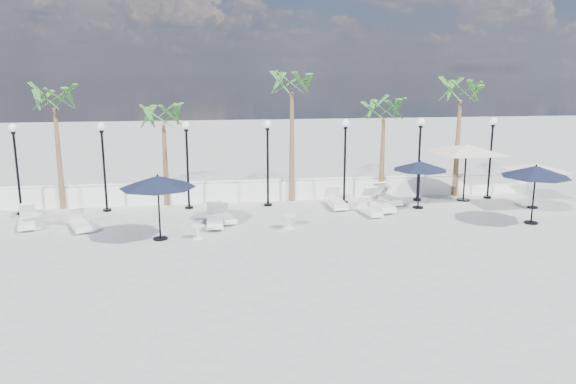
{
  "coord_description": "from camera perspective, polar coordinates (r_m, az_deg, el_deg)",
  "views": [
    {
      "loc": [
        -2.61,
        -17.88,
        6.03
      ],
      "look_at": [
        0.32,
        2.45,
        1.5
      ],
      "focal_mm": 35.0,
      "sensor_mm": 36.0,
      "label": 1
    }
  ],
  "objects": [
    {
      "name": "lamppost_0",
      "position": [
        25.87,
        -25.93,
        3.32
      ],
      "size": [
        0.36,
        0.36,
        3.84
      ],
      "color": "black",
      "rests_on": "ground"
    },
    {
      "name": "balustrade",
      "position": [
        26.11,
        -2.29,
        0.13
      ],
      "size": [
        26.0,
        0.3,
        1.01
      ],
      "color": "white",
      "rests_on": "ground"
    },
    {
      "name": "palm_1",
      "position": [
        25.35,
        -12.55,
        6.99
      ],
      "size": [
        2.6,
        2.6,
        4.7
      ],
      "color": "brown",
      "rests_on": "ground"
    },
    {
      "name": "lamppost_4",
      "position": [
        25.38,
        5.82,
        4.36
      ],
      "size": [
        0.36,
        0.36,
        3.84
      ],
      "color": "black",
      "rests_on": "ground"
    },
    {
      "name": "lamppost_5",
      "position": [
        26.44,
        13.22,
        4.42
      ],
      "size": [
        0.36,
        0.36,
        3.84
      ],
      "color": "black",
      "rests_on": "ground"
    },
    {
      "name": "side_table_2",
      "position": [
        21.55,
        0.12,
        -2.87
      ],
      "size": [
        0.58,
        0.58,
        0.56
      ],
      "color": "silver",
      "rests_on": "ground"
    },
    {
      "name": "lamppost_2",
      "position": [
        24.65,
        -10.22,
        3.99
      ],
      "size": [
        0.36,
        0.36,
        3.84
      ],
      "color": "black",
      "rests_on": "ground"
    },
    {
      "name": "side_table_1",
      "position": [
        20.6,
        -9.13,
        -3.88
      ],
      "size": [
        0.5,
        0.5,
        0.49
      ],
      "color": "silver",
      "rests_on": "ground"
    },
    {
      "name": "parasol_cream_sq_b",
      "position": [
        26.72,
        23.94,
        2.67
      ],
      "size": [
        4.3,
        4.3,
        2.16
      ],
      "color": "black",
      "rests_on": "ground"
    },
    {
      "name": "lounger_1",
      "position": [
        22.21,
        -7.44,
        -2.76
      ],
      "size": [
        0.68,
        1.99,
        0.74
      ],
      "rotation": [
        0.0,
        0.0,
        -0.02
      ],
      "color": "silver",
      "rests_on": "ground"
    },
    {
      "name": "lounger_3",
      "position": [
        22.72,
        -6.35,
        -2.5
      ],
      "size": [
        0.87,
        1.7,
        0.61
      ],
      "rotation": [
        0.0,
        0.0,
        0.23
      ],
      "color": "silver",
      "rests_on": "ground"
    },
    {
      "name": "palm_0",
      "position": [
        26.02,
        -22.66,
        8.2
      ],
      "size": [
        2.6,
        2.6,
        5.5
      ],
      "color": "brown",
      "rests_on": "ground"
    },
    {
      "name": "lounger_4",
      "position": [
        24.97,
        4.9,
        -0.98
      ],
      "size": [
        0.69,
        2.03,
        0.76
      ],
      "rotation": [
        0.0,
        0.0,
        0.02
      ],
      "color": "silver",
      "rests_on": "ground"
    },
    {
      "name": "parasol_cream_sq_a",
      "position": [
        27.0,
        17.72,
        4.61
      ],
      "size": [
        5.78,
        5.78,
        2.84
      ],
      "color": "black",
      "rests_on": "ground"
    },
    {
      "name": "palm_2",
      "position": [
        25.48,
        0.4,
        10.38
      ],
      "size": [
        2.6,
        2.6,
        6.1
      ],
      "color": "brown",
      "rests_on": "ground"
    },
    {
      "name": "lounger_0",
      "position": [
        22.9,
        -20.38,
        -3.04
      ],
      "size": [
        1.19,
        1.88,
        0.67
      ],
      "rotation": [
        0.0,
        0.0,
        0.37
      ],
      "color": "silver",
      "rests_on": "ground"
    },
    {
      "name": "palm_3",
      "position": [
        26.53,
        9.7,
        7.77
      ],
      "size": [
        2.6,
        2.6,
        4.9
      ],
      "color": "brown",
      "rests_on": "ground"
    },
    {
      "name": "palm_4",
      "position": [
        27.84,
        17.13,
        9.22
      ],
      "size": [
        2.6,
        2.6,
        5.7
      ],
      "color": "brown",
      "rests_on": "ground"
    },
    {
      "name": "lamppost_1",
      "position": [
        25.02,
        -18.27,
        3.68
      ],
      "size": [
        0.36,
        0.36,
        3.84
      ],
      "color": "black",
      "rests_on": "ground"
    },
    {
      "name": "parasol_navy_right",
      "position": [
        23.93,
        23.88,
        1.91
      ],
      "size": [
        2.66,
        2.66,
        2.39
      ],
      "color": "black",
      "rests_on": "ground"
    },
    {
      "name": "lamppost_6",
      "position": [
        27.9,
        19.95,
        4.41
      ],
      "size": [
        0.36,
        0.36,
        3.84
      ],
      "color": "black",
      "rests_on": "ground"
    },
    {
      "name": "ground",
      "position": [
        19.04,
        0.09,
        -6.02
      ],
      "size": [
        100.0,
        100.0,
        0.0
      ],
      "primitive_type": "plane",
      "color": "#999994",
      "rests_on": "ground"
    },
    {
      "name": "lounger_7",
      "position": [
        24.71,
        9.09,
        -1.2
      ],
      "size": [
        1.11,
        2.25,
        0.81
      ],
      "rotation": [
        0.0,
        0.0,
        0.2
      ],
      "color": "silver",
      "rests_on": "ground"
    },
    {
      "name": "lounger_2",
      "position": [
        24.07,
        -24.97,
        -2.67
      ],
      "size": [
        1.07,
        2.0,
        0.71
      ],
      "rotation": [
        0.0,
        0.0,
        0.25
      ],
      "color": "silver",
      "rests_on": "ground"
    },
    {
      "name": "side_table_0",
      "position": [
        23.7,
        -24.4,
        -2.61
      ],
      "size": [
        0.57,
        0.57,
        0.55
      ],
      "color": "silver",
      "rests_on": "ground"
    },
    {
      "name": "lamppost_3",
      "position": [
        24.77,
        -2.09,
        4.22
      ],
      "size": [
        0.36,
        0.36,
        3.84
      ],
      "color": "black",
      "rests_on": "ground"
    },
    {
      "name": "lounger_5",
      "position": [
        23.86,
        8.28,
        -1.82
      ],
      "size": [
        0.77,
        1.69,
        0.61
      ],
      "rotation": [
        0.0,
        0.0,
        0.15
      ],
      "color": "silver",
      "rests_on": "ground"
    },
    {
      "name": "lounger_6",
      "position": [
        26.04,
        9.9,
        -0.56
      ],
      "size": [
        1.04,
        2.14,
        0.77
      ],
      "rotation": [
        0.0,
        0.0,
        0.19
      ],
      "color": "silver",
      "rests_on": "ground"
    },
    {
      "name": "parasol_navy_mid",
      "position": [
        25.09,
        13.27,
        2.59
      ],
      "size": [
        2.39,
        2.39,
        2.15
      ],
      "color": "black",
      "rests_on": "ground"
    },
    {
      "name": "parasol_navy_left",
      "position": [
        20.33,
        -13.1,
        0.99
      ],
      "size": [
        2.71,
        2.71,
        2.39
      ],
      "color": "black",
      "rests_on": "ground"
    }
  ]
}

